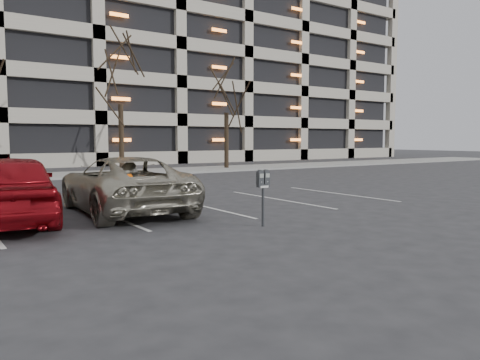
# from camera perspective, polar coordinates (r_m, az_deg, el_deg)

# --- Properties ---
(ground) EXTENTS (140.00, 140.00, 0.00)m
(ground) POSITION_cam_1_polar(r_m,az_deg,el_deg) (11.01, -4.78, -5.25)
(ground) COLOR #28282B
(ground) RESTS_ON ground
(sidewalk) EXTENTS (80.00, 4.00, 0.12)m
(sidewalk) POSITION_cam_1_polar(r_m,az_deg,el_deg) (26.05, -22.46, 0.45)
(sidewalk) COLOR gray
(sidewalk) RESTS_ON ground
(stall_lines) EXTENTS (16.90, 5.20, 0.00)m
(stall_lines) POSITION_cam_1_polar(r_m,az_deg,el_deg) (12.53, -15.64, -4.14)
(stall_lines) COLOR silver
(stall_lines) RESTS_ON ground
(parking_garage) EXTENTS (52.00, 20.00, 19.00)m
(parking_garage) POSITION_cam_1_polar(r_m,az_deg,el_deg) (47.18, -12.76, 13.79)
(parking_garage) COLOR black
(parking_garage) RESTS_ON ground
(tree_c) EXTENTS (3.80, 3.80, 8.64)m
(tree_c) POSITION_cam_1_polar(r_m,az_deg,el_deg) (27.43, -14.46, 13.84)
(tree_c) COLOR black
(tree_c) RESTS_ON ground
(tree_d) EXTENTS (3.56, 3.56, 8.09)m
(tree_d) POSITION_cam_1_polar(r_m,az_deg,el_deg) (30.48, -1.68, 12.33)
(tree_d) COLOR black
(tree_d) RESTS_ON ground
(parking_meter) EXTENTS (0.32, 0.13, 1.25)m
(parking_meter) POSITION_cam_1_polar(r_m,az_deg,el_deg) (10.44, 2.83, -0.48)
(parking_meter) COLOR black
(parking_meter) RESTS_ON ground
(suv_silver) EXTENTS (2.79, 5.51, 1.50)m
(suv_silver) POSITION_cam_1_polar(r_m,az_deg,el_deg) (12.87, -13.98, -0.54)
(suv_silver) COLOR #ACA692
(suv_silver) RESTS_ON ground
(car_red) EXTENTS (2.52, 5.04, 1.65)m
(car_red) POSITION_cam_1_polar(r_m,az_deg,el_deg) (11.97, -26.26, -0.94)
(car_red) COLOR maroon
(car_red) RESTS_ON ground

